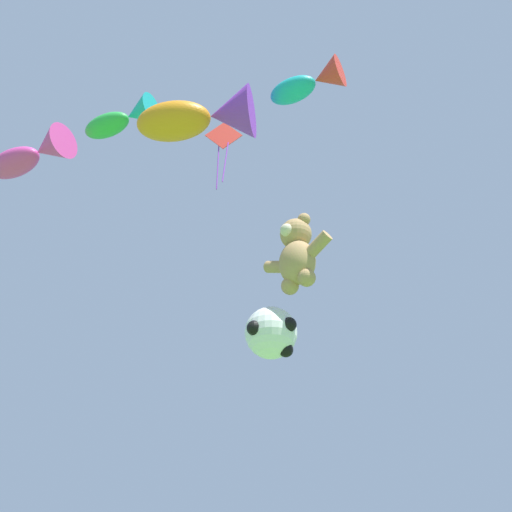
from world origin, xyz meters
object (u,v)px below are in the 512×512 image
(diamond_kite, at_px, (223,141))
(fish_kite_magenta, at_px, (32,155))
(fish_kite_emerald, at_px, (123,119))
(fish_kite_teal, at_px, (310,83))
(teddy_bear_kite, at_px, (297,253))
(soccer_ball_kite, at_px, (271,333))
(fish_kite_tangerine, at_px, (202,118))

(diamond_kite, bearing_deg, fish_kite_magenta, -126.40)
(fish_kite_emerald, height_order, fish_kite_magenta, fish_kite_emerald)
(fish_kite_teal, height_order, diamond_kite, diamond_kite)
(fish_kite_teal, relative_size, fish_kite_emerald, 0.82)
(teddy_bear_kite, relative_size, diamond_kite, 0.74)
(soccer_ball_kite, relative_size, diamond_kite, 0.49)
(soccer_ball_kite, xyz_separation_m, fish_kite_teal, (2.51, -1.45, 4.11))
(teddy_bear_kite, distance_m, fish_kite_emerald, 5.28)
(teddy_bear_kite, bearing_deg, fish_kite_tangerine, -97.14)
(fish_kite_teal, bearing_deg, diamond_kite, 164.61)
(soccer_ball_kite, height_order, fish_kite_tangerine, fish_kite_tangerine)
(fish_kite_tangerine, relative_size, diamond_kite, 1.08)
(fish_kite_tangerine, height_order, fish_kite_magenta, fish_kite_magenta)
(teddy_bear_kite, height_order, fish_kite_tangerine, fish_kite_tangerine)
(fish_kite_tangerine, bearing_deg, soccer_ball_kite, 101.00)
(soccer_ball_kite, bearing_deg, fish_kite_magenta, -133.91)
(fish_kite_magenta, bearing_deg, fish_kite_teal, 22.56)
(fish_kite_teal, distance_m, diamond_kite, 4.34)
(fish_kite_magenta, bearing_deg, diamond_kite, 53.60)
(fish_kite_tangerine, xyz_separation_m, fish_kite_emerald, (-2.15, -0.64, 1.15))
(soccer_ball_kite, bearing_deg, teddy_bear_kite, -4.49)
(teddy_bear_kite, xyz_separation_m, soccer_ball_kite, (-0.80, 0.06, -1.50))
(fish_kite_magenta, xyz_separation_m, diamond_kite, (2.76, 3.75, 1.24))
(fish_kite_teal, distance_m, fish_kite_tangerine, 2.30)
(fish_kite_emerald, distance_m, fish_kite_magenta, 2.56)
(diamond_kite, bearing_deg, teddy_bear_kite, 9.90)
(teddy_bear_kite, bearing_deg, fish_kite_magenta, -139.52)
(soccer_ball_kite, bearing_deg, fish_kite_teal, -30.06)
(teddy_bear_kite, distance_m, diamond_kite, 4.96)
(teddy_bear_kite, bearing_deg, diamond_kite, -170.10)
(fish_kite_teal, bearing_deg, soccer_ball_kite, 149.94)
(fish_kite_teal, bearing_deg, fish_kite_tangerine, -152.20)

